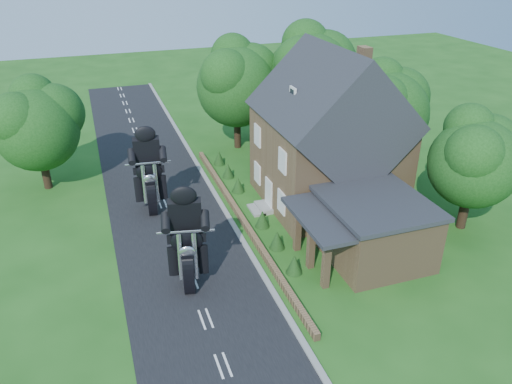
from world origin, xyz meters
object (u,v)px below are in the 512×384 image
object	(u,v)px
house	(329,139)
annex	(371,228)
garden_wall	(242,219)
motorcycle_lead	(189,271)
motorcycle_follow	(152,198)

from	to	relation	value
house	annex	size ratio (longest dim) A/B	1.45
garden_wall	annex	bearing A→B (deg)	-46.16
house	annex	bearing A→B (deg)	-95.24
motorcycle_lead	annex	bearing A→B (deg)	-171.46
garden_wall	house	distance (m)	7.52
motorcycle_follow	annex	bearing A→B (deg)	145.13
house	motorcycle_lead	bearing A→B (deg)	-149.76
motorcycle_lead	house	bearing A→B (deg)	-137.70
house	motorcycle_lead	world-z (taller)	house
garden_wall	annex	distance (m)	8.19
motorcycle_lead	motorcycle_follow	xyz separation A→B (m)	(-0.60, 8.53, 0.02)
garden_wall	house	bearing A→B (deg)	9.17
annex	motorcycle_follow	distance (m)	14.02
annex	house	bearing A→B (deg)	84.76
annex	motorcycle_lead	distance (m)	10.05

